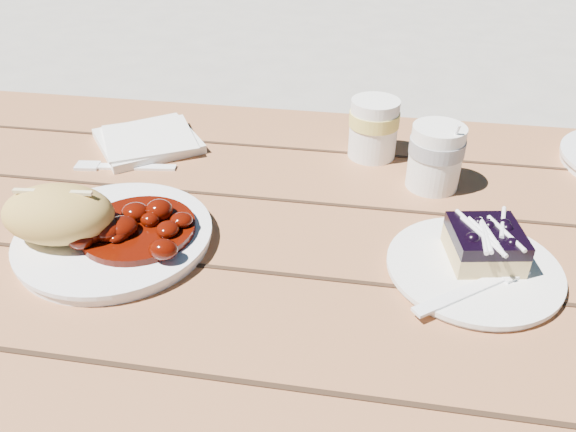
% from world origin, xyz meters
% --- Properties ---
extents(picnic_table, '(2.00, 1.55, 0.75)m').
position_xyz_m(picnic_table, '(0.00, -0.00, 0.59)').
color(picnic_table, brown).
rests_on(picnic_table, ground).
extents(main_plate, '(0.24, 0.24, 0.02)m').
position_xyz_m(main_plate, '(-0.48, -0.05, 0.76)').
color(main_plate, white).
rests_on(main_plate, picnic_table).
extents(goulash_stew, '(0.14, 0.14, 0.04)m').
position_xyz_m(goulash_stew, '(-0.45, -0.05, 0.79)').
color(goulash_stew, '#4A0B02').
rests_on(goulash_stew, main_plate).
extents(bread_roll, '(0.14, 0.10, 0.07)m').
position_xyz_m(bread_roll, '(-0.54, -0.07, 0.80)').
color(bread_roll, tan).
rests_on(bread_roll, main_plate).
extents(dessert_plate, '(0.19, 0.19, 0.01)m').
position_xyz_m(dessert_plate, '(-0.05, -0.04, 0.76)').
color(dessert_plate, white).
rests_on(dessert_plate, picnic_table).
extents(blueberry_cake, '(0.09, 0.09, 0.05)m').
position_xyz_m(blueberry_cake, '(-0.04, -0.02, 0.78)').
color(blueberry_cake, tan).
rests_on(blueberry_cake, dessert_plate).
extents(fork_dessert, '(0.14, 0.12, 0.00)m').
position_xyz_m(fork_dessert, '(-0.07, -0.09, 0.76)').
color(fork_dessert, white).
rests_on(fork_dessert, dessert_plate).
extents(coffee_cup, '(0.07, 0.07, 0.09)m').
position_xyz_m(coffee_cup, '(-0.08, 0.16, 0.80)').
color(coffee_cup, white).
rests_on(coffee_cup, picnic_table).
extents(napkin_stack, '(0.21, 0.21, 0.01)m').
position_xyz_m(napkin_stack, '(-0.54, 0.22, 0.76)').
color(napkin_stack, white).
rests_on(napkin_stack, picnic_table).
extents(fork_table, '(0.16, 0.04, 0.00)m').
position_xyz_m(fork_table, '(-0.53, 0.14, 0.75)').
color(fork_table, white).
rests_on(fork_table, picnic_table).
extents(second_cup, '(0.07, 0.07, 0.09)m').
position_xyz_m(second_cup, '(-0.18, 0.24, 0.80)').
color(second_cup, white).
rests_on(second_cup, picnic_table).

